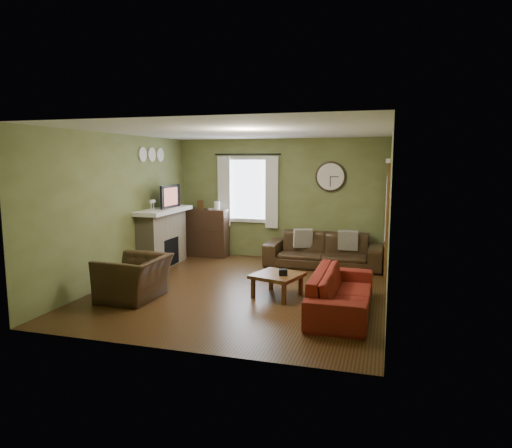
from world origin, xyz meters
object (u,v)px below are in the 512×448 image
(bookshelf, at_px, (208,233))
(sofa_brown, at_px, (323,250))
(coffee_table, at_px, (277,285))
(sofa_red, at_px, (342,292))
(armchair, at_px, (134,278))

(bookshelf, bearing_deg, sofa_brown, -6.85)
(bookshelf, distance_m, coffee_table, 3.41)
(coffee_table, bearing_deg, bookshelf, 130.81)
(sofa_red, relative_size, coffee_table, 2.92)
(bookshelf, xyz_separation_m, armchair, (0.11, -3.29, -0.20))
(bookshelf, xyz_separation_m, sofa_red, (3.27, -3.03, -0.24))
(sofa_brown, bearing_deg, armchair, -130.28)
(sofa_brown, xyz_separation_m, armchair, (-2.52, -2.98, -0.01))
(bookshelf, bearing_deg, coffee_table, -49.19)
(sofa_brown, distance_m, coffee_table, 2.29)
(bookshelf, relative_size, sofa_red, 0.53)
(armchair, bearing_deg, bookshelf, -177.56)
(bookshelf, xyz_separation_m, coffee_table, (2.22, -2.57, -0.35))
(sofa_red, xyz_separation_m, armchair, (-3.16, -0.26, 0.04))
(armchair, height_order, coffee_table, armchair)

